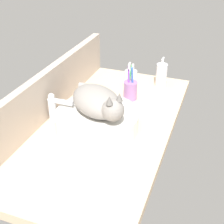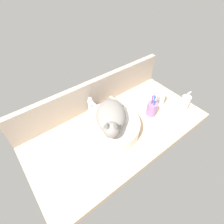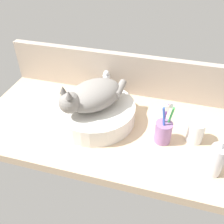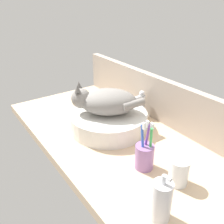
{
  "view_description": "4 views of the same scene",
  "coord_description": "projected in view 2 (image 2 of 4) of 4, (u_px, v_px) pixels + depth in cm",
  "views": [
    {
      "loc": [
        -106.29,
        -42.5,
        74.99
      ],
      "look_at": [
        -1.73,
        -4.07,
        7.64
      ],
      "focal_mm": 50.0,
      "sensor_mm": 36.0,
      "label": 1
    },
    {
      "loc": [
        -46.3,
        -53.09,
        85.11
      ],
      "look_at": [
        -1.61,
        4.45,
        11.88
      ],
      "focal_mm": 28.0,
      "sensor_mm": 36.0,
      "label": 2
    },
    {
      "loc": [
        25.18,
        -78.81,
        73.39
      ],
      "look_at": [
        3.34,
        -0.32,
        7.44
      ],
      "focal_mm": 40.0,
      "sensor_mm": 36.0,
      "label": 3
    },
    {
      "loc": [
        77.7,
        -54.44,
        58.56
      ],
      "look_at": [
        1.93,
        -1.23,
        11.93
      ],
      "focal_mm": 40.0,
      "sensor_mm": 36.0,
      "label": 4
    }
  ],
  "objects": [
    {
      "name": "sink_basin",
      "position": [
        111.0,
        126.0,
        1.06
      ],
      "size": [
        35.07,
        35.07,
        7.97
      ],
      "primitive_type": "cylinder",
      "color": "silver",
      "rests_on": "ground_plane"
    },
    {
      "name": "backsplash_panel",
      "position": [
        94.0,
        94.0,
        1.17
      ],
      "size": [
        113.22,
        3.6,
        21.01
      ],
      "primitive_type": "cube",
      "color": "#AD9E8E",
      "rests_on": "ground_plane"
    },
    {
      "name": "cat",
      "position": [
        111.0,
        117.0,
        0.98
      ],
      "size": [
        28.37,
        30.22,
        14.0
      ],
      "color": "gray",
      "rests_on": "sink_basin"
    },
    {
      "name": "water_glass",
      "position": [
        160.0,
        99.0,
        1.24
      ],
      "size": [
        6.55,
        6.55,
        9.26
      ],
      "color": "white",
      "rests_on": "ground_plane"
    },
    {
      "name": "ground_plane",
      "position": [
        118.0,
        130.0,
        1.11
      ],
      "size": [
        113.22,
        57.21,
        4.0
      ],
      "primitive_type": "cube",
      "color": "#D1B28E"
    },
    {
      "name": "soap_dispenser",
      "position": [
        184.0,
        104.0,
        1.16
      ],
      "size": [
        5.74,
        5.74,
        15.83
      ],
      "color": "silver",
      "rests_on": "ground_plane"
    },
    {
      "name": "faucet",
      "position": [
        92.0,
        106.0,
        1.14
      ],
      "size": [
        3.6,
        11.84,
        13.6
      ],
      "color": "silver",
      "rests_on": "ground_plane"
    },
    {
      "name": "toothbrush_cup",
      "position": [
        152.0,
        108.0,
        1.15
      ],
      "size": [
        6.8,
        6.8,
        18.71
      ],
      "color": "#996BA8",
      "rests_on": "ground_plane"
    }
  ]
}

